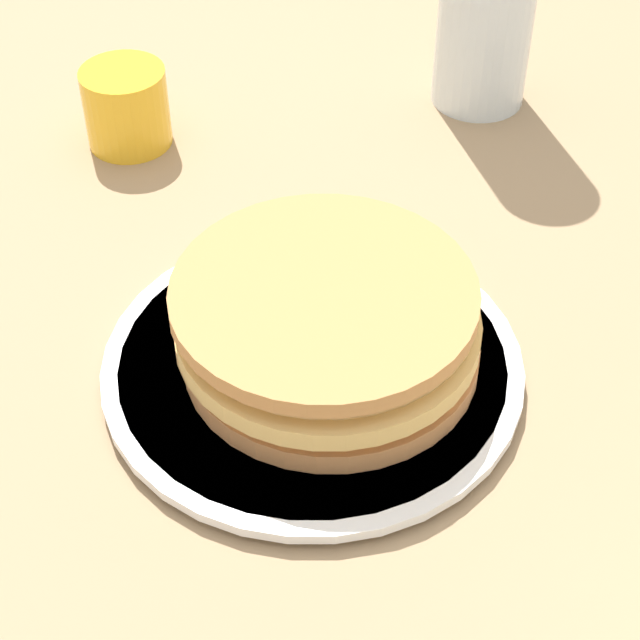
% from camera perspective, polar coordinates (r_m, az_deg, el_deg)
% --- Properties ---
extents(ground_plane, '(4.00, 4.00, 0.00)m').
position_cam_1_polar(ground_plane, '(0.67, -0.25, -4.02)').
color(ground_plane, '#9E7F5B').
extents(plate, '(0.26, 0.26, 0.01)m').
position_cam_1_polar(plate, '(0.67, -0.00, -2.46)').
color(plate, white).
rests_on(plate, ground_plane).
extents(pancake_stack, '(0.19, 0.20, 0.06)m').
position_cam_1_polar(pancake_stack, '(0.65, 0.37, -0.13)').
color(pancake_stack, tan).
rests_on(pancake_stack, plate).
extents(juice_glass, '(0.07, 0.07, 0.06)m').
position_cam_1_polar(juice_glass, '(0.87, -10.29, 11.11)').
color(juice_glass, yellow).
rests_on(juice_glass, ground_plane).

